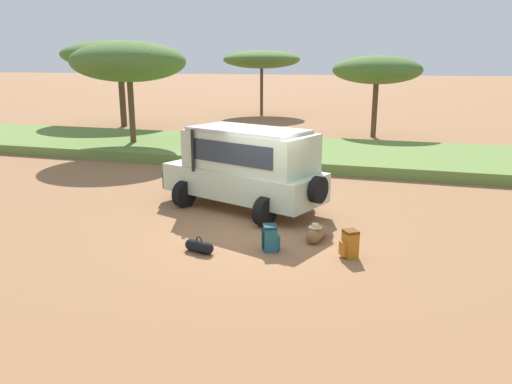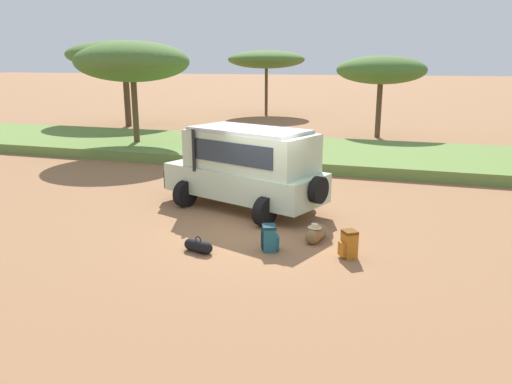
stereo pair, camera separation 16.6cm
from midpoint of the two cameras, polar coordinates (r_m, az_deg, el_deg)
name	(u,v)px [view 1 (the left image)]	position (r m, az deg, el deg)	size (l,w,h in m)	color
ground_plane	(256,232)	(13.04, -0.42, -4.60)	(320.00, 320.00, 0.00)	#936642
grass_bank	(325,154)	(23.13, 7.67, 4.37)	(120.00, 7.00, 0.44)	olive
safari_vehicle	(246,167)	(14.78, -1.50, 2.92)	(5.43, 3.70, 2.44)	#B2C6A8
backpack_beside_front_wheel	(270,238)	(11.73, 1.26, -5.29)	(0.48, 0.48, 0.62)	#235B6B
backpack_cluster_center	(350,244)	(11.51, 10.25, -5.87)	(0.46, 0.45, 0.64)	#B26619
duffel_bag_low_black_case	(316,233)	(12.47, 6.52, -4.70)	(0.43, 0.87, 0.47)	brown
duffel_bag_soft_canvas	(199,246)	(11.75, -6.91, -6.18)	(0.75, 0.40, 0.38)	black
acacia_tree_far_left	(119,55)	(35.50, -15.47, 14.86)	(7.67, 7.23, 5.68)	brown
acacia_tree_left_mid	(129,62)	(25.34, -14.55, 14.19)	(5.50, 5.32, 5.26)	brown
acacia_tree_centre_back	(262,60)	(42.16, 0.54, 14.90)	(6.24, 6.83, 5.21)	brown
acacia_tree_right_mid	(377,70)	(30.03, 13.50, 13.38)	(5.06, 4.32, 4.65)	brown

